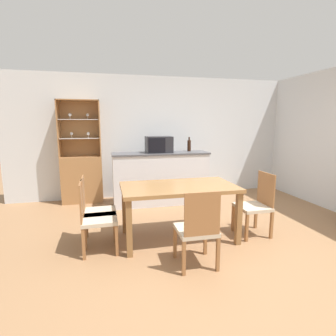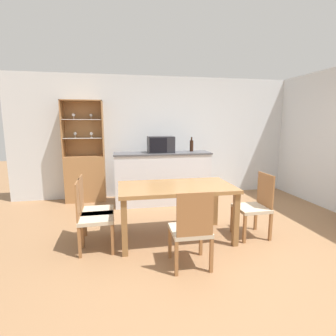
# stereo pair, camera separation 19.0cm
# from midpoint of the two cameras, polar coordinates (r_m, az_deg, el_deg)

# --- Properties ---
(ground_plane) EXTENTS (18.00, 18.00, 0.00)m
(ground_plane) POSITION_cam_midpoint_polar(r_m,az_deg,el_deg) (3.64, 9.68, -16.06)
(ground_plane) COLOR #936B47
(wall_back) EXTENTS (6.80, 0.06, 2.55)m
(wall_back) POSITION_cam_midpoint_polar(r_m,az_deg,el_deg) (5.79, -0.19, 6.76)
(wall_back) COLOR silver
(wall_back) RESTS_ON ground_plane
(kitchen_counter) EXTENTS (1.87, 0.53, 1.01)m
(kitchen_counter) POSITION_cam_midpoint_polar(r_m,az_deg,el_deg) (5.15, -2.67, -2.23)
(kitchen_counter) COLOR silver
(kitchen_counter) RESTS_ON ground_plane
(display_cabinet) EXTENTS (0.78, 0.36, 2.01)m
(display_cabinet) POSITION_cam_midpoint_polar(r_m,az_deg,el_deg) (5.55, -19.14, -0.87)
(display_cabinet) COLOR #A37042
(display_cabinet) RESTS_ON ground_plane
(dining_table) EXTENTS (1.53, 0.85, 0.75)m
(dining_table) POSITION_cam_midpoint_polar(r_m,az_deg,el_deg) (3.55, 0.81, -5.25)
(dining_table) COLOR olive
(dining_table) RESTS_ON ground_plane
(dining_chair_side_left_far) EXTENTS (0.43, 0.43, 0.89)m
(dining_chair_side_left_far) POSITION_cam_midpoint_polar(r_m,az_deg,el_deg) (3.64, -16.88, -8.92)
(dining_chair_side_left_far) COLOR #C1B299
(dining_chair_side_left_far) RESTS_ON ground_plane
(dining_chair_head_near) EXTENTS (0.42, 0.42, 0.89)m
(dining_chair_head_near) POSITION_cam_midpoint_polar(r_m,az_deg,el_deg) (2.93, 4.49, -13.15)
(dining_chair_head_near) COLOR #C1B299
(dining_chair_head_near) RESTS_ON ground_plane
(dining_chair_side_right_near) EXTENTS (0.43, 0.43, 0.89)m
(dining_chair_side_right_near) POSITION_cam_midpoint_polar(r_m,az_deg,el_deg) (3.90, 17.20, -7.68)
(dining_chair_side_right_near) COLOR #C1B299
(dining_chair_side_right_near) RESTS_ON ground_plane
(dining_chair_side_left_near) EXTENTS (0.43, 0.43, 0.89)m
(dining_chair_side_left_near) POSITION_cam_midpoint_polar(r_m,az_deg,el_deg) (3.40, -17.13, -10.28)
(dining_chair_side_left_near) COLOR #C1B299
(dining_chair_side_left_near) RESTS_ON ground_plane
(microwave) EXTENTS (0.50, 0.36, 0.31)m
(microwave) POSITION_cam_midpoint_polar(r_m,az_deg,el_deg) (5.06, -3.10, 5.13)
(microwave) COLOR #232328
(microwave) RESTS_ON kitchen_counter
(wine_bottle) EXTENTS (0.07, 0.07, 0.29)m
(wine_bottle) POSITION_cam_midpoint_polar(r_m,az_deg,el_deg) (5.31, 3.59, 4.93)
(wine_bottle) COLOR black
(wine_bottle) RESTS_ON kitchen_counter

